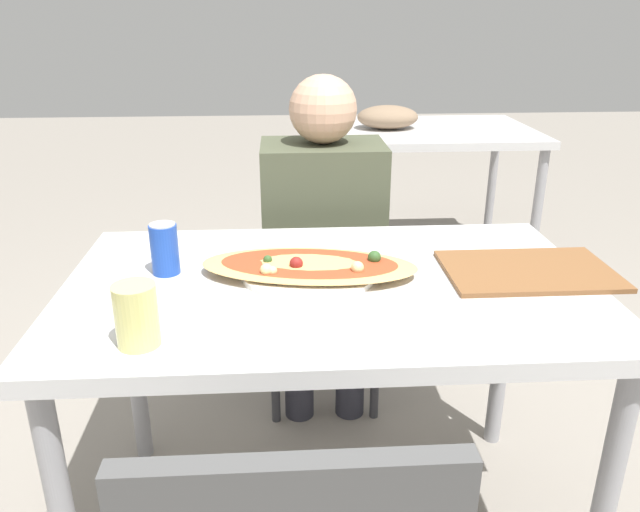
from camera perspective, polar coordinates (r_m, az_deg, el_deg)
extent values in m
cube|color=silver|center=(1.47, 0.97, -3.06)|extent=(1.24, 0.77, 0.04)
cylinder|color=#99999E|center=(1.56, 24.60, -19.80)|extent=(0.05, 0.05, 0.70)
cylinder|color=#99999E|center=(1.99, -16.65, -9.03)|extent=(0.05, 0.05, 0.70)
cylinder|color=#99999E|center=(2.05, 16.35, -8.00)|extent=(0.05, 0.05, 0.70)
cube|color=#4C4C4C|center=(2.18, 0.20, -2.80)|extent=(0.40, 0.40, 0.04)
cube|color=#4C4C4C|center=(2.26, -0.10, 5.02)|extent=(0.38, 0.03, 0.47)
cylinder|color=#38383D|center=(2.15, 5.09, -10.00)|extent=(0.03, 0.03, 0.41)
cylinder|color=#38383D|center=(2.13, -4.14, -10.31)|extent=(0.03, 0.03, 0.41)
cylinder|color=#38383D|center=(2.44, 3.93, -5.80)|extent=(0.03, 0.03, 0.41)
cylinder|color=#38383D|center=(2.43, -4.11, -6.03)|extent=(0.03, 0.03, 0.41)
cylinder|color=#2D2D38|center=(2.16, 2.81, -9.19)|extent=(0.10, 0.10, 0.45)
cylinder|color=#2D2D38|center=(2.15, -1.95, -9.35)|extent=(0.10, 0.10, 0.45)
cube|color=#474C38|center=(2.05, 0.26, 3.57)|extent=(0.39, 0.27, 0.49)
sphere|color=tan|center=(1.97, 0.28, 13.27)|extent=(0.21, 0.21, 0.21)
cylinder|color=white|center=(1.50, -1.00, -1.47)|extent=(0.32, 0.32, 0.01)
ellipsoid|color=#E0AD66|center=(1.49, -1.00, -0.87)|extent=(0.55, 0.30, 0.02)
ellipsoid|color=#B24223|center=(1.49, -1.00, -0.66)|extent=(0.45, 0.25, 0.01)
sphere|color=#335928|center=(1.50, -4.81, -0.33)|extent=(0.02, 0.02, 0.02)
sphere|color=beige|center=(1.44, -4.93, -1.25)|extent=(0.03, 0.03, 0.03)
sphere|color=beige|center=(1.43, -4.35, -1.36)|extent=(0.02, 0.02, 0.02)
sphere|color=beige|center=(1.44, 3.45, -1.06)|extent=(0.03, 0.03, 0.03)
sphere|color=maroon|center=(1.46, -2.18, -0.67)|extent=(0.03, 0.03, 0.03)
sphere|color=#335928|center=(1.50, 4.99, -0.12)|extent=(0.03, 0.03, 0.03)
cylinder|color=#1E47B2|center=(1.53, -14.03, 0.59)|extent=(0.07, 0.07, 0.12)
cylinder|color=silver|center=(1.51, -14.24, 2.80)|extent=(0.06, 0.06, 0.00)
cylinder|color=#E0DB7F|center=(1.22, -16.43, -5.22)|extent=(0.08, 0.08, 0.12)
cube|color=brown|center=(1.59, 18.50, -1.28)|extent=(0.40, 0.26, 0.01)
cube|color=silver|center=(3.42, 9.85, 11.12)|extent=(1.10, 0.80, 0.04)
ellipsoid|color=#8C7259|center=(3.37, 6.20, 12.52)|extent=(0.32, 0.24, 0.12)
cylinder|color=#99999E|center=(3.10, 1.80, 3.26)|extent=(0.05, 0.05, 0.70)
cylinder|color=#99999E|center=(3.34, 19.17, 3.43)|extent=(0.05, 0.05, 0.70)
cylinder|color=#99999E|center=(3.77, 0.82, 6.66)|extent=(0.05, 0.05, 0.70)
cylinder|color=#99999E|center=(3.97, 15.47, 6.66)|extent=(0.05, 0.05, 0.70)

